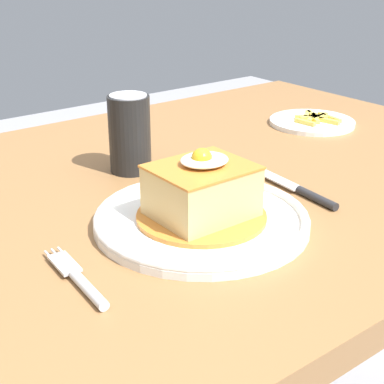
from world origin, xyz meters
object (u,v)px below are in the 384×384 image
main_plate (201,219)px  fork (80,281)px  soda_can (130,134)px  side_plate_fries (312,122)px  knife (305,193)px

main_plate → fork: size_ratio=1.97×
fork → soda_can: 0.35m
main_plate → side_plate_fries: size_ratio=1.64×
main_plate → soda_can: size_ratio=2.25×
fork → knife: same height
fork → side_plate_fries: side_plate_fries is taller
fork → side_plate_fries: bearing=21.3°
knife → side_plate_fries: size_ratio=0.98×
main_plate → soda_can: 0.23m
fork → side_plate_fries: size_ratio=0.83×
knife → soda_can: 0.29m
main_plate → soda_can: bearing=81.5°
fork → knife: bearing=2.5°
knife → side_plate_fries: 0.37m
knife → main_plate: bearing=174.0°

